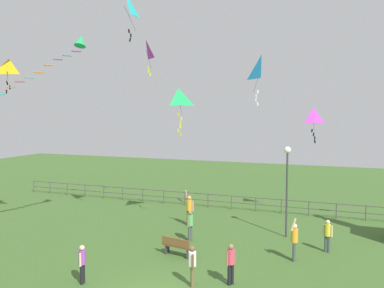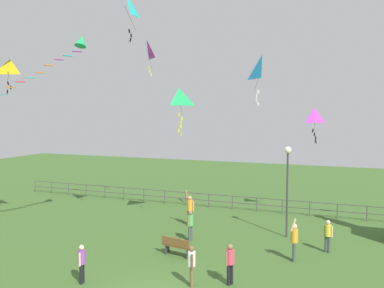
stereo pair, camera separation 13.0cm
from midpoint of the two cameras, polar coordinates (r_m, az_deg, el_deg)
lamppost at (r=22.13m, az=12.70°, el=-3.76°), size 0.36×0.36×4.74m
park_bench at (r=19.44m, az=-2.26°, el=-13.74°), size 1.55×0.71×0.85m
person_0 at (r=20.75m, az=17.84°, el=-11.58°), size 0.45×0.28×1.53m
person_1 at (r=16.94m, az=-14.97°, el=-15.25°), size 0.28×0.44×1.49m
person_2 at (r=19.19m, az=13.61°, el=-12.49°), size 0.31×0.52×1.95m
person_3 at (r=16.17m, az=-0.19°, el=-15.96°), size 0.29×0.43×1.54m
person_4 at (r=24.17m, az=-0.52°, el=-8.74°), size 0.53×0.33×2.04m
person_5 at (r=16.37m, az=5.08°, el=-15.66°), size 0.29×0.43×1.56m
person_6 at (r=21.42m, az=-0.43°, el=-10.83°), size 0.29×0.46×1.55m
kite_0 at (r=23.31m, az=9.28°, el=10.10°), size 1.09×1.13×2.73m
kite_1 at (r=27.41m, az=-6.45°, el=12.61°), size 0.86×0.81×2.28m
kite_2 at (r=24.25m, az=-23.85°, el=9.43°), size 1.14×0.66×1.80m
kite_3 at (r=22.45m, az=-9.36°, el=17.96°), size 0.96×0.71×2.46m
kite_4 at (r=23.39m, az=-2.02°, el=6.11°), size 0.98×1.19×2.63m
kite_6 at (r=26.14m, az=16.11°, el=3.58°), size 0.92×0.60×2.12m
streamer_kite at (r=22.40m, az=-16.41°, el=12.45°), size 5.06×3.61×4.30m
waterfront_railing at (r=28.05m, az=7.12°, el=-7.76°), size 36.00×0.06×0.95m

